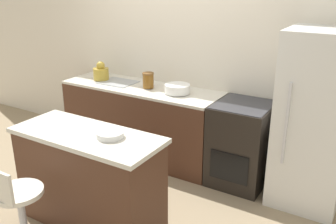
{
  "coord_description": "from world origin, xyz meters",
  "views": [
    {
      "loc": [
        2.24,
        -3.22,
        2.16
      ],
      "look_at": [
        0.51,
        -0.37,
        0.94
      ],
      "focal_mm": 40.0,
      "sensor_mm": 36.0,
      "label": 1
    }
  ],
  "objects_px": {
    "oven_range": "(241,144)",
    "mixing_bowl": "(177,89)",
    "refrigerator": "(314,121)",
    "kettle": "(101,72)",
    "stool_chair": "(18,209)"
  },
  "relations": [
    {
      "from": "kettle",
      "to": "refrigerator",
      "type": "bearing_deg",
      "value": 0.15
    },
    {
      "from": "oven_range",
      "to": "refrigerator",
      "type": "distance_m",
      "value": 0.82
    },
    {
      "from": "refrigerator",
      "to": "stool_chair",
      "type": "distance_m",
      "value": 2.74
    },
    {
      "from": "oven_range",
      "to": "refrigerator",
      "type": "height_order",
      "value": "refrigerator"
    },
    {
      "from": "oven_range",
      "to": "kettle",
      "type": "bearing_deg",
      "value": -179.62
    },
    {
      "from": "refrigerator",
      "to": "mixing_bowl",
      "type": "relative_size",
      "value": 5.97
    },
    {
      "from": "oven_range",
      "to": "mixing_bowl",
      "type": "xyz_separation_m",
      "value": [
        -0.79,
        -0.01,
        0.5
      ]
    },
    {
      "from": "mixing_bowl",
      "to": "oven_range",
      "type": "bearing_deg",
      "value": 0.93
    },
    {
      "from": "stool_chair",
      "to": "mixing_bowl",
      "type": "relative_size",
      "value": 2.87
    },
    {
      "from": "oven_range",
      "to": "refrigerator",
      "type": "bearing_deg",
      "value": -0.5
    },
    {
      "from": "oven_range",
      "to": "kettle",
      "type": "distance_m",
      "value": 2.0
    },
    {
      "from": "refrigerator",
      "to": "kettle",
      "type": "xyz_separation_m",
      "value": [
        -2.63,
        -0.01,
        0.14
      ]
    },
    {
      "from": "oven_range",
      "to": "stool_chair",
      "type": "relative_size",
      "value": 1.09
    },
    {
      "from": "oven_range",
      "to": "mixing_bowl",
      "type": "height_order",
      "value": "mixing_bowl"
    },
    {
      "from": "refrigerator",
      "to": "stool_chair",
      "type": "relative_size",
      "value": 2.08
    }
  ]
}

